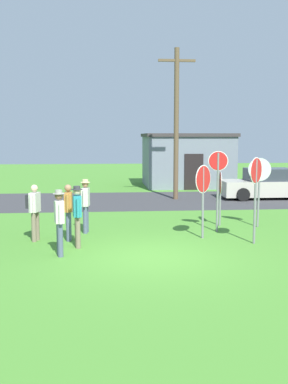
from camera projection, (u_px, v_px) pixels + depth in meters
name	position (u px, v px, depth m)	size (l,w,h in m)	color
ground_plane	(152.00, 257.00, 11.64)	(80.00, 80.00, 0.00)	#47842D
street_asphalt	(130.00, 200.00, 21.89)	(60.00, 6.40, 0.01)	#38383A
building_background	(187.00, 160.00, 28.33)	(5.42, 4.79, 3.28)	slate
utility_pole	(176.00, 121.00, 21.91)	(1.80, 0.24, 7.31)	brown
parked_car_on_street	(265.00, 185.00, 22.61)	(4.30, 2.03, 1.51)	#B7B2A3
stop_sign_rear_left	(203.00, 188.00, 13.62)	(0.60, 0.64, 2.25)	slate
stop_sign_nearest	(218.00, 179.00, 14.53)	(0.62, 0.18, 2.64)	slate
stop_sign_tallest	(256.00, 185.00, 12.92)	(0.53, 0.57, 2.52)	slate
stop_sign_leaning_right	(259.00, 180.00, 15.38)	(0.67, 0.48, 2.38)	slate
stop_sign_center_cluster	(220.00, 189.00, 15.63)	(0.14, 0.79, 1.90)	slate
person_in_blue	(34.00, 208.00, 13.34)	(0.42, 0.55, 1.69)	#7A6B56
person_near_signs	(86.00, 203.00, 14.48)	(0.31, 0.56, 1.74)	#4C5670
person_in_teal	(77.00, 213.00, 12.56)	(0.32, 0.56, 1.74)	#7A6B56
person_with_sunhat	(59.00, 219.00, 11.66)	(0.32, 0.56, 1.74)	#4C5670
person_in_dark_shirt	(68.00, 209.00, 13.40)	(0.22, 0.57, 1.69)	#4C5670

